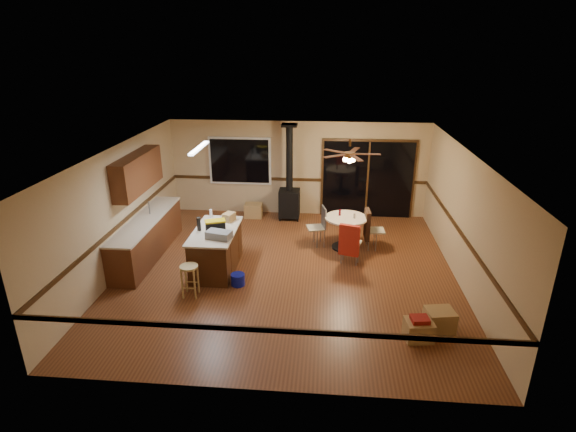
# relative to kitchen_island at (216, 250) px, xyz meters

# --- Properties ---
(floor) EXTENTS (7.00, 7.00, 0.00)m
(floor) POSITION_rel_kitchen_island_xyz_m (1.50, 0.00, -0.45)
(floor) COLOR brown
(floor) RESTS_ON ground
(ceiling) EXTENTS (7.00, 7.00, 0.00)m
(ceiling) POSITION_rel_kitchen_island_xyz_m (1.50, 0.00, 2.15)
(ceiling) COLOR silver
(ceiling) RESTS_ON ground
(wall_back) EXTENTS (7.00, 0.00, 7.00)m
(wall_back) POSITION_rel_kitchen_island_xyz_m (1.50, 3.50, 0.85)
(wall_back) COLOR tan
(wall_back) RESTS_ON ground
(wall_front) EXTENTS (7.00, 0.00, 7.00)m
(wall_front) POSITION_rel_kitchen_island_xyz_m (1.50, -3.50, 0.85)
(wall_front) COLOR tan
(wall_front) RESTS_ON ground
(wall_left) EXTENTS (0.00, 7.00, 7.00)m
(wall_left) POSITION_rel_kitchen_island_xyz_m (-2.00, 0.00, 0.85)
(wall_left) COLOR tan
(wall_left) RESTS_ON ground
(wall_right) EXTENTS (0.00, 7.00, 7.00)m
(wall_right) POSITION_rel_kitchen_island_xyz_m (5.00, 0.00, 0.85)
(wall_right) COLOR tan
(wall_right) RESTS_ON ground
(chair_rail) EXTENTS (7.00, 7.00, 0.08)m
(chair_rail) POSITION_rel_kitchen_island_xyz_m (1.50, 0.00, 0.55)
(chair_rail) COLOR #39220E
(chair_rail) RESTS_ON ground
(window) EXTENTS (1.72, 0.10, 1.32)m
(window) POSITION_rel_kitchen_island_xyz_m (-0.10, 3.45, 1.05)
(window) COLOR black
(window) RESTS_ON ground
(sliding_door) EXTENTS (2.52, 0.10, 2.10)m
(sliding_door) POSITION_rel_kitchen_island_xyz_m (3.40, 3.45, 0.60)
(sliding_door) COLOR black
(sliding_door) RESTS_ON ground
(lower_cabinets) EXTENTS (0.60, 3.00, 0.86)m
(lower_cabinets) POSITION_rel_kitchen_island_xyz_m (-1.70, 0.50, -0.02)
(lower_cabinets) COLOR #552A15
(lower_cabinets) RESTS_ON ground
(countertop) EXTENTS (0.64, 3.04, 0.04)m
(countertop) POSITION_rel_kitchen_island_xyz_m (-1.70, 0.50, 0.43)
(countertop) COLOR beige
(countertop) RESTS_ON lower_cabinets
(upper_cabinets) EXTENTS (0.35, 2.00, 0.80)m
(upper_cabinets) POSITION_rel_kitchen_island_xyz_m (-1.83, 0.70, 1.45)
(upper_cabinets) COLOR #552A15
(upper_cabinets) RESTS_ON ground
(kitchen_island) EXTENTS (0.88, 1.68, 0.90)m
(kitchen_island) POSITION_rel_kitchen_island_xyz_m (0.00, 0.00, 0.00)
(kitchen_island) COLOR #3E200F
(kitchen_island) RESTS_ON ground
(wood_stove) EXTENTS (0.55, 0.50, 2.52)m
(wood_stove) POSITION_rel_kitchen_island_xyz_m (1.30, 3.05, 0.28)
(wood_stove) COLOR black
(wood_stove) RESTS_ON ground
(ceiling_fan) EXTENTS (0.24, 0.24, 0.55)m
(ceiling_fan) POSITION_rel_kitchen_island_xyz_m (2.77, 1.29, 1.76)
(ceiling_fan) COLOR brown
(ceiling_fan) RESTS_ON ceiling
(fluorescent_strip) EXTENTS (0.10, 1.20, 0.04)m
(fluorescent_strip) POSITION_rel_kitchen_island_xyz_m (-0.30, 0.30, 2.11)
(fluorescent_strip) COLOR white
(fluorescent_strip) RESTS_ON ceiling
(toolbox_grey) EXTENTS (0.54, 0.38, 0.15)m
(toolbox_grey) POSITION_rel_kitchen_island_xyz_m (0.18, -0.40, 0.52)
(toolbox_grey) COLOR slate
(toolbox_grey) RESTS_ON kitchen_island
(toolbox_black) EXTENTS (0.44, 0.33, 0.22)m
(toolbox_black) POSITION_rel_kitchen_island_xyz_m (0.03, -0.07, 0.56)
(toolbox_black) COLOR black
(toolbox_black) RESTS_ON kitchen_island
(toolbox_yellow_lid) EXTENTS (0.46, 0.35, 0.03)m
(toolbox_yellow_lid) POSITION_rel_kitchen_island_xyz_m (0.03, -0.07, 0.68)
(toolbox_yellow_lid) COLOR gold
(toolbox_yellow_lid) RESTS_ON toolbox_black
(box_on_island) EXTENTS (0.28, 0.32, 0.18)m
(box_on_island) POSITION_rel_kitchen_island_xyz_m (0.19, 0.54, 0.54)
(box_on_island) COLOR #9C7745
(box_on_island) RESTS_ON kitchen_island
(bottle_dark) EXTENTS (0.09, 0.09, 0.29)m
(bottle_dark) POSITION_rel_kitchen_island_xyz_m (-0.32, -0.04, 0.59)
(bottle_dark) COLOR black
(bottle_dark) RESTS_ON kitchen_island
(bottle_pink) EXTENTS (0.09, 0.09, 0.22)m
(bottle_pink) POSITION_rel_kitchen_island_xyz_m (0.02, -0.08, 0.56)
(bottle_pink) COLOR #D84C8C
(bottle_pink) RESTS_ON kitchen_island
(bottle_white) EXTENTS (0.08, 0.08, 0.19)m
(bottle_white) POSITION_rel_kitchen_island_xyz_m (-0.26, 0.70, 0.54)
(bottle_white) COLOR white
(bottle_white) RESTS_ON kitchen_island
(bar_stool) EXTENTS (0.44, 0.44, 0.63)m
(bar_stool) POSITION_rel_kitchen_island_xyz_m (-0.25, -1.11, -0.14)
(bar_stool) COLOR tan
(bar_stool) RESTS_ON floor
(blue_bucket) EXTENTS (0.34, 0.34, 0.24)m
(blue_bucket) POSITION_rel_kitchen_island_xyz_m (0.57, -0.64, -0.34)
(blue_bucket) COLOR #0C16AC
(blue_bucket) RESTS_ON floor
(dining_table) EXTENTS (0.98, 0.98, 0.78)m
(dining_table) POSITION_rel_kitchen_island_xyz_m (2.77, 1.29, 0.08)
(dining_table) COLOR black
(dining_table) RESTS_ON ground
(glass_red) EXTENTS (0.07, 0.07, 0.14)m
(glass_red) POSITION_rel_kitchen_island_xyz_m (2.62, 1.39, 0.40)
(glass_red) COLOR #590C14
(glass_red) RESTS_ON dining_table
(glass_cream) EXTENTS (0.05, 0.05, 0.12)m
(glass_cream) POSITION_rel_kitchen_island_xyz_m (2.95, 1.24, 0.39)
(glass_cream) COLOR beige
(glass_cream) RESTS_ON dining_table
(chair_left) EXTENTS (0.49, 0.49, 0.51)m
(chair_left) POSITION_rel_kitchen_island_xyz_m (2.17, 1.42, 0.14)
(chair_left) COLOR tan
(chair_left) RESTS_ON ground
(chair_near) EXTENTS (0.53, 0.56, 0.70)m
(chair_near) POSITION_rel_kitchen_island_xyz_m (2.81, 0.42, 0.14)
(chair_near) COLOR tan
(chair_near) RESTS_ON ground
(chair_right) EXTENTS (0.48, 0.44, 0.70)m
(chair_right) POSITION_rel_kitchen_island_xyz_m (3.28, 1.33, 0.14)
(chair_right) COLOR tan
(chair_right) RESTS_ON ground
(box_under_window) EXTENTS (0.48, 0.39, 0.38)m
(box_under_window) POSITION_rel_kitchen_island_xyz_m (0.30, 3.10, -0.26)
(box_under_window) COLOR #9C7745
(box_under_window) RESTS_ON floor
(box_corner_a) EXTENTS (0.48, 0.42, 0.33)m
(box_corner_a) POSITION_rel_kitchen_island_xyz_m (3.85, -2.12, -0.29)
(box_corner_a) COLOR #9C7745
(box_corner_a) RESTS_ON floor
(box_corner_b) EXTENTS (0.52, 0.47, 0.37)m
(box_corner_b) POSITION_rel_kitchen_island_xyz_m (4.25, -1.83, -0.27)
(box_corner_b) COLOR #9C7745
(box_corner_b) RESTS_ON floor
(box_small_red) EXTENTS (0.31, 0.27, 0.08)m
(box_small_red) POSITION_rel_kitchen_island_xyz_m (3.85, -2.12, -0.08)
(box_small_red) COLOR maroon
(box_small_red) RESTS_ON box_corner_a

